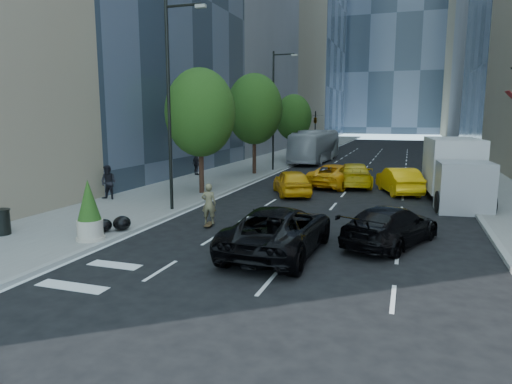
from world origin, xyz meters
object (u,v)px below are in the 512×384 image
(black_sedan_lincoln, at_px, (279,230))
(black_sedan_mercedes, at_px, (391,226))
(city_bus, at_px, (315,146))
(trash_can, at_px, (1,223))
(box_truck, at_px, (455,171))
(planter_shrub, at_px, (89,211))
(skateboarder, at_px, (209,206))

(black_sedan_lincoln, xyz_separation_m, black_sedan_mercedes, (3.70, 2.29, -0.10))
(city_bus, xyz_separation_m, trash_can, (-5.77, -33.94, -1.02))
(black_sedan_lincoln, distance_m, box_truck, 14.05)
(box_truck, bearing_deg, black_sedan_lincoln, -123.38)
(black_sedan_mercedes, xyz_separation_m, trash_can, (-14.61, -3.90, -0.10))
(black_sedan_mercedes, distance_m, planter_shrub, 11.34)
(black_sedan_mercedes, bearing_deg, planter_shrub, 40.24)
(city_bus, height_order, trash_can, city_bus)
(box_truck, xyz_separation_m, planter_shrub, (-13.77, -13.45, -0.54))
(skateboarder, distance_m, box_truck, 14.31)
(trash_can, bearing_deg, city_bus, 80.35)
(skateboarder, height_order, planter_shrub, planter_shrub)
(trash_can, bearing_deg, planter_shrub, 7.36)
(black_sedan_lincoln, xyz_separation_m, city_bus, (-5.14, 32.33, 0.82))
(skateboarder, distance_m, trash_can, 8.24)
(city_bus, distance_m, trash_can, 34.45)
(black_sedan_mercedes, xyz_separation_m, planter_shrub, (-10.80, -3.41, 0.51))
(black_sedan_lincoln, xyz_separation_m, box_truck, (6.67, 12.33, 0.95))
(skateboarder, height_order, black_sedan_lincoln, skateboarder)
(black_sedan_mercedes, xyz_separation_m, city_bus, (-8.84, 30.04, 0.92))
(black_sedan_lincoln, distance_m, black_sedan_mercedes, 4.35)
(black_sedan_lincoln, height_order, planter_shrub, planter_shrub)
(black_sedan_lincoln, xyz_separation_m, planter_shrub, (-7.10, -1.12, 0.41))
(black_sedan_mercedes, relative_size, city_bus, 0.43)
(city_bus, height_order, box_truck, box_truck)
(black_sedan_mercedes, height_order, planter_shrub, planter_shrub)
(skateboarder, distance_m, black_sedan_mercedes, 7.67)
(city_bus, distance_m, planter_shrub, 33.51)
(planter_shrub, bearing_deg, skateboarder, 51.13)
(skateboarder, height_order, box_truck, box_truck)
(box_truck, bearing_deg, city_bus, 115.59)
(planter_shrub, bearing_deg, box_truck, 44.32)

